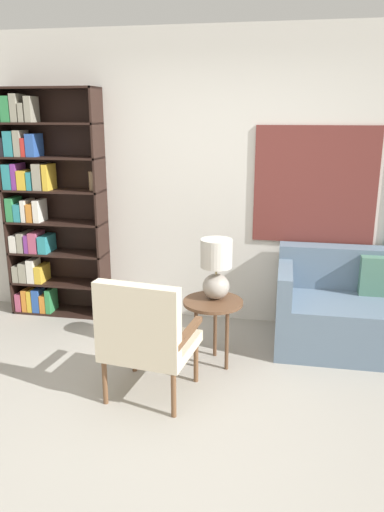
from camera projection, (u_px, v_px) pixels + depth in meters
The scene contains 7 objects.
ground_plane at pixel (158, 440), 3.10m from camera, with size 14.00×14.00×0.00m, color #9E998E.
wall_back at pixel (217, 181), 4.64m from camera, with size 6.40×0.08×2.70m.
bookshelf at pixel (42, 206), 4.83m from camera, with size 0.96×0.30×2.19m.
armchair at pixel (145, 334), 3.40m from camera, with size 0.66×0.64×0.90m.
couch at pixel (380, 313), 4.25m from camera, with size 1.74×0.81×0.82m.
side_table at pixel (213, 309), 3.92m from camera, with size 0.47×0.47×0.54m.
table_lamp at pixel (216, 267), 3.88m from camera, with size 0.25×0.25×0.48m.
Camera 1 is at (0.70, -2.59, 1.95)m, focal length 35.00 mm.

